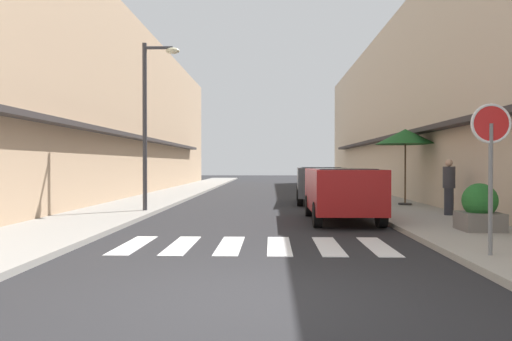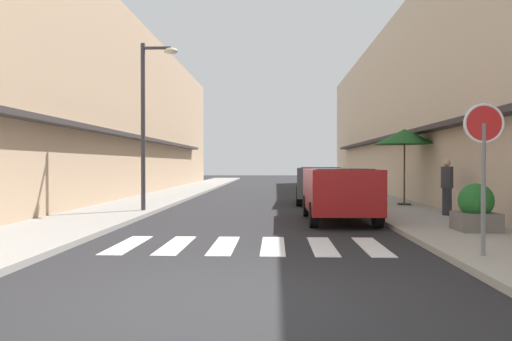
{
  "view_description": "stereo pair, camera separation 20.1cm",
  "coord_description": "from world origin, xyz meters",
  "px_view_note": "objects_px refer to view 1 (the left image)",
  "views": [
    {
      "loc": [
        0.32,
        -5.56,
        1.59
      ],
      "look_at": [
        -0.38,
        16.77,
        1.3
      ],
      "focal_mm": 33.97,
      "sensor_mm": 36.0,
      "label": 1
    },
    {
      "loc": [
        0.52,
        -5.56,
        1.59
      ],
      "look_at": [
        -0.38,
        16.77,
        1.3
      ],
      "focal_mm": 33.97,
      "sensor_mm": 36.0,
      "label": 2
    }
  ],
  "objects_px": {
    "round_street_sign": "(491,139)",
    "pedestrian_walking_near": "(449,186)",
    "parked_car_near": "(342,188)",
    "planter_corner": "(480,209)",
    "street_lamp": "(151,108)",
    "parked_car_mid": "(319,181)",
    "cafe_umbrella": "(405,137)"
  },
  "relations": [
    {
      "from": "parked_car_near",
      "to": "parked_car_mid",
      "type": "xyz_separation_m",
      "value": [
        0.0,
        6.28,
        0.0
      ]
    },
    {
      "from": "parked_car_near",
      "to": "pedestrian_walking_near",
      "type": "xyz_separation_m",
      "value": [
        3.17,
        0.69,
        0.04
      ]
    },
    {
      "from": "parked_car_mid",
      "to": "cafe_umbrella",
      "type": "relative_size",
      "value": 1.6
    },
    {
      "from": "parked_car_mid",
      "to": "pedestrian_walking_near",
      "type": "bearing_deg",
      "value": -60.41
    },
    {
      "from": "parked_car_near",
      "to": "planter_corner",
      "type": "relative_size",
      "value": 3.81
    },
    {
      "from": "pedestrian_walking_near",
      "to": "planter_corner",
      "type": "bearing_deg",
      "value": 112.52
    },
    {
      "from": "round_street_sign",
      "to": "cafe_umbrella",
      "type": "height_order",
      "value": "cafe_umbrella"
    },
    {
      "from": "parked_car_near",
      "to": "round_street_sign",
      "type": "xyz_separation_m",
      "value": [
        1.59,
        -5.51,
        1.07
      ]
    },
    {
      "from": "parked_car_mid",
      "to": "planter_corner",
      "type": "distance_m",
      "value": 9.24
    },
    {
      "from": "planter_corner",
      "to": "pedestrian_walking_near",
      "type": "height_order",
      "value": "pedestrian_walking_near"
    },
    {
      "from": "parked_car_near",
      "to": "street_lamp",
      "type": "bearing_deg",
      "value": 162.16
    },
    {
      "from": "parked_car_near",
      "to": "planter_corner",
      "type": "xyz_separation_m",
      "value": [
        2.67,
        -2.56,
        -0.32
      ]
    },
    {
      "from": "round_street_sign",
      "to": "pedestrian_walking_near",
      "type": "relative_size",
      "value": 1.52
    },
    {
      "from": "parked_car_mid",
      "to": "cafe_umbrella",
      "type": "xyz_separation_m",
      "value": [
        2.9,
        -2.04,
        1.65
      ]
    },
    {
      "from": "round_street_sign",
      "to": "planter_corner",
      "type": "xyz_separation_m",
      "value": [
        1.08,
        2.95,
        -1.39
      ]
    },
    {
      "from": "round_street_sign",
      "to": "pedestrian_walking_near",
      "type": "bearing_deg",
      "value": 75.62
    },
    {
      "from": "round_street_sign",
      "to": "cafe_umbrella",
      "type": "bearing_deg",
      "value": 82.34
    },
    {
      "from": "parked_car_near",
      "to": "pedestrian_walking_near",
      "type": "height_order",
      "value": "pedestrian_walking_near"
    },
    {
      "from": "parked_car_near",
      "to": "pedestrian_walking_near",
      "type": "bearing_deg",
      "value": 12.27
    },
    {
      "from": "parked_car_mid",
      "to": "round_street_sign",
      "type": "distance_m",
      "value": 11.94
    },
    {
      "from": "parked_car_near",
      "to": "street_lamp",
      "type": "xyz_separation_m",
      "value": [
        -5.78,
        1.86,
        2.45
      ]
    },
    {
      "from": "parked_car_near",
      "to": "parked_car_mid",
      "type": "relative_size",
      "value": 0.91
    },
    {
      "from": "cafe_umbrella",
      "to": "planter_corner",
      "type": "distance_m",
      "value": 7.09
    },
    {
      "from": "round_street_sign",
      "to": "cafe_umbrella",
      "type": "relative_size",
      "value": 0.89
    },
    {
      "from": "street_lamp",
      "to": "parked_car_near",
      "type": "bearing_deg",
      "value": -17.84
    },
    {
      "from": "parked_car_mid",
      "to": "round_street_sign",
      "type": "relative_size",
      "value": 1.79
    },
    {
      "from": "street_lamp",
      "to": "planter_corner",
      "type": "relative_size",
      "value": 5.08
    },
    {
      "from": "round_street_sign",
      "to": "street_lamp",
      "type": "bearing_deg",
      "value": 134.99
    },
    {
      "from": "parked_car_near",
      "to": "cafe_umbrella",
      "type": "distance_m",
      "value": 5.4
    },
    {
      "from": "planter_corner",
      "to": "pedestrian_walking_near",
      "type": "bearing_deg",
      "value": 81.19
    },
    {
      "from": "street_lamp",
      "to": "pedestrian_walking_near",
      "type": "xyz_separation_m",
      "value": [
        8.96,
        -1.17,
        -2.41
      ]
    },
    {
      "from": "round_street_sign",
      "to": "parked_car_near",
      "type": "bearing_deg",
      "value": 106.06
    }
  ]
}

